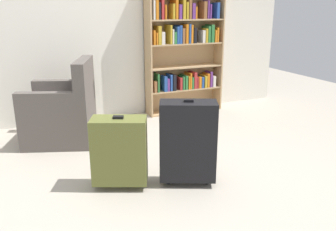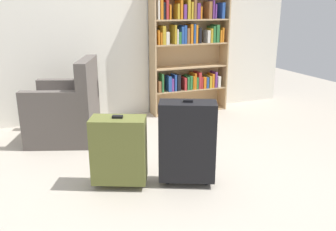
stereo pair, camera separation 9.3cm
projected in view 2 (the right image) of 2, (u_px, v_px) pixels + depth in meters
name	position (u px, v px, depth m)	size (l,w,h in m)	color
ground_plane	(175.00, 185.00, 2.98)	(9.10, 9.10, 0.00)	#B2A899
back_wall	(110.00, 17.00, 4.51)	(5.20, 0.10, 2.60)	silver
bookshelf	(188.00, 37.00, 4.78)	(1.08, 0.26, 1.88)	tan
armchair	(67.00, 112.00, 3.92)	(0.89, 0.89, 0.90)	#59514C
mug	(122.00, 134.00, 4.03)	(0.12, 0.08, 0.10)	#1E7F4C
suitcase_olive	(119.00, 150.00, 2.88)	(0.49, 0.39, 0.61)	brown
suitcase_black	(187.00, 141.00, 2.90)	(0.51, 0.38, 0.73)	black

